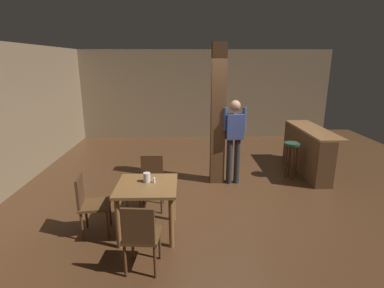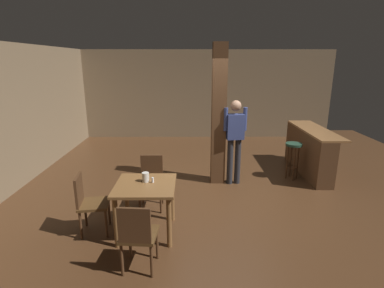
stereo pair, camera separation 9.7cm
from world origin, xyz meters
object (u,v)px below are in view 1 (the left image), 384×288
at_px(dining_table, 147,194).
at_px(bar_stool_near, 292,152).
at_px(salt_shaker, 154,180).
at_px(chair_south, 141,234).
at_px(bar_counter, 307,150).
at_px(standing_person, 234,136).
at_px(chair_west, 89,202).
at_px(napkin_cup, 147,177).
at_px(chair_north, 152,179).

xyz_separation_m(dining_table, bar_stool_near, (2.82, 2.09, -0.03)).
bearing_deg(salt_shaker, bar_stool_near, 36.70).
height_order(chair_south, bar_counter, bar_counter).
relative_size(dining_table, standing_person, 0.49).
bearing_deg(bar_stool_near, chair_west, -150.36).
xyz_separation_m(salt_shaker, bar_counter, (3.20, 2.42, -0.30)).
distance_m(dining_table, chair_south, 0.86).
distance_m(chair_west, bar_stool_near, 4.21).
bearing_deg(bar_counter, salt_shaker, -142.97).
bearing_deg(chair_south, dining_table, 91.45).
bearing_deg(chair_south, chair_west, 134.81).
height_order(napkin_cup, bar_counter, bar_counter).
relative_size(dining_table, chair_north, 0.95).
height_order(dining_table, chair_south, chair_south).
bearing_deg(bar_counter, standing_person, -160.28).
xyz_separation_m(dining_table, chair_west, (-0.83, 0.01, -0.11)).
bearing_deg(chair_west, chair_south, -45.19).
distance_m(chair_west, salt_shaker, 0.98).
relative_size(chair_south, salt_shaker, 11.44).
bearing_deg(chair_north, napkin_cup, -88.56).
distance_m(chair_west, napkin_cup, 0.89).
relative_size(salt_shaker, standing_person, 0.05).
bearing_deg(chair_west, bar_counter, 30.81).
xyz_separation_m(chair_west, bar_stool_near, (3.66, 2.08, 0.08)).
distance_m(dining_table, chair_north, 0.84).
xyz_separation_m(chair_south, bar_counter, (3.28, 3.33, 0.00)).
xyz_separation_m(napkin_cup, salt_shaker, (0.11, -0.03, -0.03)).
distance_m(chair_south, bar_counter, 4.67).
bearing_deg(dining_table, bar_stool_near, 36.52).
height_order(chair_south, salt_shaker, chair_south).
bearing_deg(salt_shaker, chair_north, 99.26).
height_order(chair_north, salt_shaker, chair_north).
bearing_deg(standing_person, chair_north, -146.93).
bearing_deg(standing_person, chair_south, -119.30).
distance_m(dining_table, standing_person, 2.43).
distance_m(chair_south, chair_west, 1.21).
height_order(chair_south, napkin_cup, napkin_cup).
bearing_deg(napkin_cup, dining_table, -86.47).
bearing_deg(chair_west, standing_person, 37.77).
distance_m(chair_west, bar_counter, 4.82).
bearing_deg(napkin_cup, chair_north, 91.44).
relative_size(chair_north, bar_stool_near, 1.13).
distance_m(chair_south, standing_person, 3.13).
bearing_deg(chair_north, chair_west, -134.63).
bearing_deg(salt_shaker, dining_table, -148.64).
relative_size(chair_north, chair_west, 1.00).
xyz_separation_m(chair_north, bar_counter, (3.33, 1.65, 0.00)).
bearing_deg(bar_stool_near, salt_shaker, -143.30).
xyz_separation_m(dining_table, napkin_cup, (-0.01, 0.10, 0.22)).
bearing_deg(salt_shaker, standing_person, 51.23).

